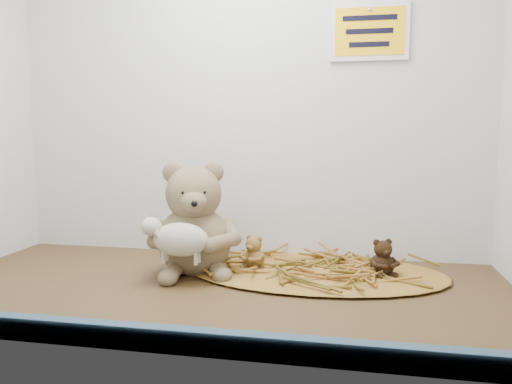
% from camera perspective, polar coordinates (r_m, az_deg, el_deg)
% --- Properties ---
extents(alcove_shell, '(1.20, 0.60, 0.90)m').
position_cam_1_polar(alcove_shell, '(1.08, -3.64, 14.03)').
color(alcove_shell, '#3C2915').
rests_on(alcove_shell, ground).
extents(front_rail, '(1.19, 0.02, 0.04)m').
position_cam_1_polar(front_rail, '(0.77, -10.70, -16.13)').
color(front_rail, '#324C60').
rests_on(front_rail, shelf_floor).
extents(straw_bed, '(0.58, 0.34, 0.01)m').
position_cam_1_polar(straw_bed, '(1.13, 6.89, -9.07)').
color(straw_bed, brown).
rests_on(straw_bed, shelf_floor).
extents(main_teddy, '(0.26, 0.27, 0.25)m').
position_cam_1_polar(main_teddy, '(1.12, -7.12, -2.94)').
color(main_teddy, '#867152').
rests_on(main_teddy, shelf_floor).
extents(toy_lamb, '(0.15, 0.09, 0.10)m').
position_cam_1_polar(toy_lamb, '(1.04, -8.61, -5.40)').
color(toy_lamb, beige).
rests_on(toy_lamb, main_teddy).
extents(mini_teddy_tan, '(0.08, 0.08, 0.07)m').
position_cam_1_polar(mini_teddy_tan, '(1.14, -0.24, -6.67)').
color(mini_teddy_tan, olive).
rests_on(mini_teddy_tan, straw_bed).
extents(mini_teddy_brown, '(0.09, 0.09, 0.08)m').
position_cam_1_polar(mini_teddy_brown, '(1.12, 14.25, -7.08)').
color(mini_teddy_brown, black).
rests_on(mini_teddy_brown, straw_bed).
extents(wall_sign, '(0.16, 0.01, 0.11)m').
position_cam_1_polar(wall_sign, '(1.26, 12.82, 17.44)').
color(wall_sign, '#EFAF0C').
rests_on(wall_sign, back_wall).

